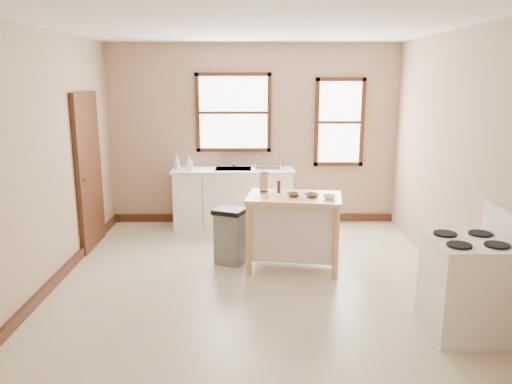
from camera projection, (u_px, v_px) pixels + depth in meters
floor at (253, 282)px, 5.69m from camera, size 5.00×5.00×0.00m
ceiling at (253, 25)px, 5.06m from camera, size 5.00×5.00×0.00m
wall_back at (253, 135)px, 7.81m from camera, size 4.50×0.04×2.80m
wall_left at (44, 161)px, 5.36m from camera, size 0.04×5.00×2.80m
wall_right at (461, 161)px, 5.39m from camera, size 0.04×5.00×2.80m
window_main at (233, 113)px, 7.71m from camera, size 1.17×0.06×1.22m
window_side at (339, 122)px, 7.76m from camera, size 0.77×0.06×1.37m
door_left at (89, 171)px, 6.71m from camera, size 0.06×0.90×2.10m
baseboard_back at (253, 218)px, 8.08m from camera, size 4.50×0.04×0.12m
baseboard_left at (58, 278)px, 5.66m from camera, size 0.04×5.00×0.12m
sink_counter at (234, 198)px, 7.73m from camera, size 1.86×0.62×0.92m
faucet at (234, 160)px, 7.78m from camera, size 0.03×0.03×0.22m
soap_bottle_a at (177, 162)px, 7.52m from camera, size 0.11×0.11×0.22m
soap_bottle_b at (189, 163)px, 7.50m from camera, size 0.12×0.12×0.20m
dish_rack at (268, 166)px, 7.60m from camera, size 0.47×0.41×0.10m
kitchen_island at (294, 232)px, 6.04m from camera, size 1.20×0.86×0.91m
knife_block at (264, 184)px, 6.13m from camera, size 0.11×0.11×0.20m
pepper_grinder at (279, 187)px, 6.08m from camera, size 0.05×0.05×0.15m
bowl_a at (294, 195)px, 5.90m from camera, size 0.19×0.19×0.04m
bowl_b at (312, 195)px, 5.88m from camera, size 0.23×0.23×0.04m
bowl_c at (330, 197)px, 5.78m from camera, size 0.16×0.16×0.05m
trash_bin at (230, 236)px, 6.20m from camera, size 0.46×0.42×0.71m
gas_stove at (467, 272)px, 4.47m from camera, size 0.71×0.71×1.15m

